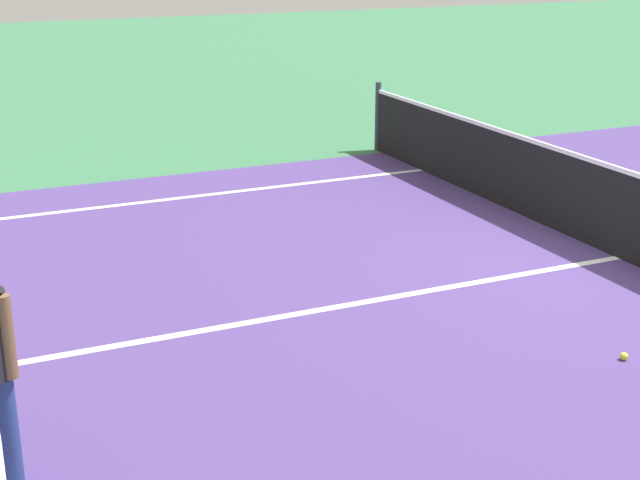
% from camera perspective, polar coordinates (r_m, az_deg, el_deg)
% --- Properties ---
extents(ground_plane, '(60.00, 60.00, 0.00)m').
position_cam_1_polar(ground_plane, '(10.20, 18.02, -1.06)').
color(ground_plane, '#38724C').
extents(court_surface_inbounds, '(10.62, 24.40, 0.00)m').
position_cam_1_polar(court_surface_inbounds, '(10.19, 18.02, -1.05)').
color(court_surface_inbounds, '#4C387A').
rests_on(court_surface_inbounds, ground_plane).
extents(line_center_service, '(0.10, 6.40, 0.01)m').
position_cam_1_polar(line_center_service, '(8.48, 1.58, -4.08)').
color(line_center_service, white).
rests_on(line_center_service, ground_plane).
extents(net, '(11.09, 0.09, 1.07)m').
position_cam_1_polar(net, '(10.05, 18.29, 1.59)').
color(net, '#33383D').
rests_on(net, ground_plane).
extents(tennis_ball_near_net, '(0.07, 0.07, 0.07)m').
position_cam_1_polar(tennis_ball_near_net, '(7.83, 18.36, -6.87)').
color(tennis_ball_near_net, '#CCE033').
rests_on(tennis_ball_near_net, ground_plane).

